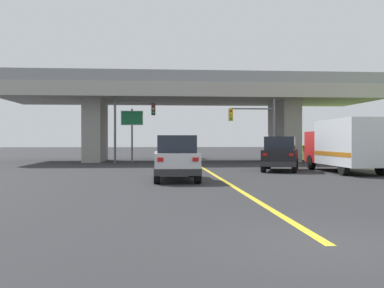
# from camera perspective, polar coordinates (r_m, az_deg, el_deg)

# --- Properties ---
(ground) EXTENTS (160.00, 160.00, 0.00)m
(ground) POSITION_cam_1_polar(r_m,az_deg,el_deg) (39.06, -0.10, -2.17)
(ground) COLOR #2B2B2D
(overpass_bridge) EXTENTS (31.24, 9.17, 7.25)m
(overpass_bridge) POSITION_cam_1_polar(r_m,az_deg,el_deg) (39.17, -0.10, 5.39)
(overpass_bridge) COLOR #A8A59E
(overpass_bridge) RESTS_ON ground
(lane_divider_stripe) EXTENTS (0.20, 28.37, 0.01)m
(lane_divider_stripe) POSITION_cam_1_polar(r_m,az_deg,el_deg) (21.85, 3.36, -4.26)
(lane_divider_stripe) COLOR yellow
(lane_divider_stripe) RESTS_ON ground
(suv_lead) EXTENTS (1.96, 4.58, 2.02)m
(suv_lead) POSITION_cam_1_polar(r_m,az_deg,el_deg) (20.20, -2.08, -1.77)
(suv_lead) COLOR silver
(suv_lead) RESTS_ON ground
(suv_crossing) EXTENTS (3.22, 4.70, 2.02)m
(suv_crossing) POSITION_cam_1_polar(r_m,az_deg,el_deg) (26.84, 11.21, -1.23)
(suv_crossing) COLOR black
(suv_crossing) RESTS_ON ground
(box_truck) EXTENTS (2.33, 7.12, 2.95)m
(box_truck) POSITION_cam_1_polar(r_m,az_deg,el_deg) (26.40, 19.05, -0.06)
(box_truck) COLOR red
(box_truck) RESTS_ON ground
(sedan_oncoming) EXTENTS (2.03, 4.41, 2.02)m
(sedan_oncoming) POSITION_cam_1_polar(r_m,az_deg,el_deg) (44.72, -1.13, -0.54)
(sedan_oncoming) COLOR maroon
(sedan_oncoming) RESTS_ON ground
(traffic_signal_nearside) EXTENTS (3.70, 0.36, 5.06)m
(traffic_signal_nearside) POSITION_cam_1_polar(r_m,az_deg,el_deg) (35.56, 8.35, 2.72)
(traffic_signal_nearside) COLOR slate
(traffic_signal_nearside) RESTS_ON ground
(traffic_signal_farside) EXTENTS (3.21, 0.36, 5.54)m
(traffic_signal_farside) POSITION_cam_1_polar(r_m,az_deg,el_deg) (35.03, -8.05, 3.19)
(traffic_signal_farside) COLOR #56595E
(traffic_signal_farside) RESTS_ON ground
(highway_sign) EXTENTS (1.76, 0.17, 4.32)m
(highway_sign) POSITION_cam_1_polar(r_m,az_deg,el_deg) (36.00, -7.66, 2.69)
(highway_sign) COLOR #56595E
(highway_sign) RESTS_ON ground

